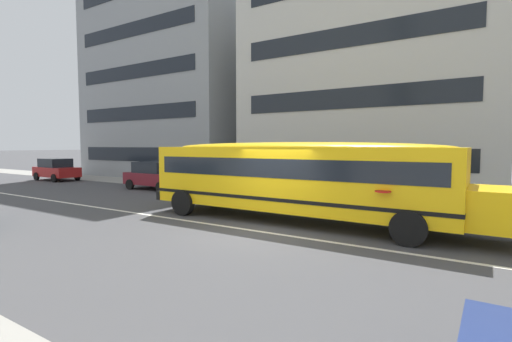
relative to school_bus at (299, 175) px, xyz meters
The scene contains 8 objects.
ground_plane 2.48m from the school_bus, 97.18° to the right, with size 400.00×400.00×0.00m, color #424244.
sidewalk_far 6.68m from the school_bus, 92.07° to the left, with size 120.00×3.00×0.01m, color gray.
lane_centreline 2.48m from the school_bus, 97.18° to the right, with size 110.00×0.16×0.01m, color silver.
school_bus is the anchor object (origin of this frame).
parked_car_maroon_by_lamppost 11.99m from the school_bus, 161.00° to the left, with size 3.91×1.90×1.64m.
parked_car_red_near_corner 22.24m from the school_bus, behind, with size 3.96×1.99×1.64m.
apartment_block_far_left 24.38m from the school_bus, 141.49° to the left, with size 14.87×12.67×19.70m.
apartment_block_far_centre 14.47m from the school_bus, 94.30° to the left, with size 14.56×11.16×13.30m.
Camera 1 is at (5.67, -9.35, 2.62)m, focal length 25.73 mm.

